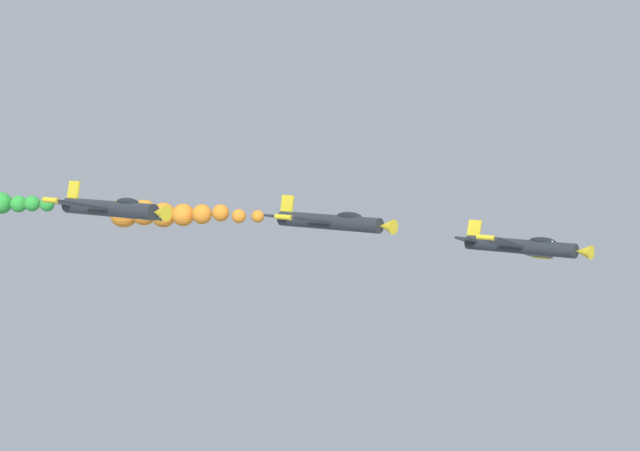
% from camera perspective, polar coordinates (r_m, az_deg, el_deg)
% --- Properties ---
extents(airplane_right_inner, '(9.35, 10.35, 3.19)m').
position_cam_1_polar(airplane_right_inner, '(79.36, 11.04, -1.13)').
color(airplane_right_inner, '#23282D').
extents(airplane_left_outer, '(9.49, 10.35, 2.82)m').
position_cam_1_polar(airplane_left_outer, '(74.86, 0.60, 0.21)').
color(airplane_left_outer, '#23282D').
extents(smoke_trail_left_outer, '(3.91, 14.58, 2.44)m').
position_cam_1_polar(smoke_trail_left_outer, '(85.00, -8.80, 0.65)').
color(smoke_trail_left_outer, orange).
extents(airplane_right_outer, '(9.43, 10.35, 2.99)m').
position_cam_1_polar(airplane_right_outer, '(72.53, -11.41, 0.93)').
color(airplane_right_outer, '#23282D').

